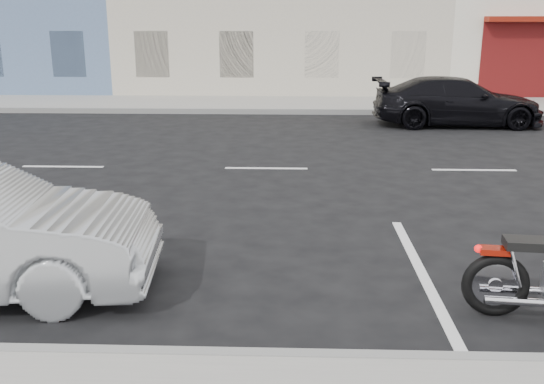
{
  "coord_description": "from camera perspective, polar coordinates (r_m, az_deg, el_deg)",
  "views": [
    {
      "loc": [
        -1.49,
        -11.42,
        2.79
      ],
      "look_at": [
        -1.73,
        -4.46,
        0.8
      ],
      "focal_mm": 40.0,
      "sensor_mm": 36.0,
      "label": 1
    }
  ],
  "objects": [
    {
      "name": "ground",
      "position": [
        11.85,
        9.16,
        2.12
      ],
      "size": [
        120.0,
        120.0,
        0.0
      ],
      "primitive_type": "plane",
      "color": "black",
      "rests_on": "ground"
    },
    {
      "name": "sidewalk_far",
      "position": [
        20.61,
        -7.91,
        8.22
      ],
      "size": [
        80.0,
        3.4,
        0.15
      ],
      "primitive_type": "cube",
      "color": "gray",
      "rests_on": "ground"
    },
    {
      "name": "curb_far",
      "position": [
        18.95,
        -8.78,
        7.54
      ],
      "size": [
        80.0,
        0.12,
        0.16
      ],
      "primitive_type": "cube",
      "color": "gray",
      "rests_on": "ground"
    },
    {
      "name": "car_far",
      "position": [
        17.3,
        17.02,
        8.16
      ],
      "size": [
        4.5,
        1.85,
        1.3
      ],
      "primitive_type": "imported",
      "rotation": [
        0.0,
        0.0,
        1.57
      ],
      "color": "black",
      "rests_on": "ground"
    }
  ]
}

